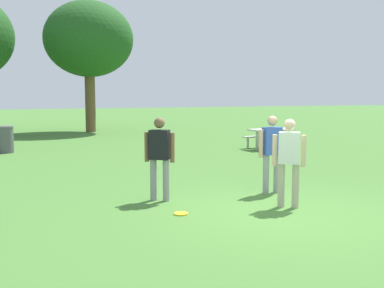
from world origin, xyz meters
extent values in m
plane|color=#447530|center=(0.00, 0.00, 0.00)|extent=(120.00, 120.00, 0.00)
cylinder|color=#B7AD93|center=(0.50, 0.17, 0.41)|extent=(0.13, 0.13, 0.82)
cylinder|color=#B7AD93|center=(0.29, 0.32, 0.41)|extent=(0.13, 0.13, 0.82)
cube|color=white|center=(0.39, 0.25, 1.11)|extent=(0.44, 0.40, 0.58)
sphere|color=beige|center=(0.39, 0.25, 1.53)|extent=(0.21, 0.21, 0.21)
cylinder|color=beige|center=(0.61, 0.10, 1.06)|extent=(0.09, 0.09, 0.58)
cylinder|color=beige|center=(0.18, 0.39, 1.06)|extent=(0.09, 0.09, 0.58)
cylinder|color=gray|center=(-1.74, 1.74, 0.41)|extent=(0.13, 0.13, 0.82)
cylinder|color=gray|center=(-1.53, 1.59, 0.41)|extent=(0.13, 0.13, 0.82)
cube|color=black|center=(-1.63, 1.66, 1.11)|extent=(0.44, 0.40, 0.58)
sphere|color=brown|center=(-1.63, 1.66, 1.53)|extent=(0.21, 0.21, 0.21)
cylinder|color=brown|center=(-1.85, 1.81, 1.06)|extent=(0.09, 0.09, 0.58)
cylinder|color=brown|center=(-1.42, 1.52, 1.06)|extent=(0.09, 0.09, 0.58)
cylinder|color=gray|center=(0.91, 1.43, 0.41)|extent=(0.13, 0.13, 0.82)
cylinder|color=gray|center=(0.65, 1.44, 0.41)|extent=(0.13, 0.13, 0.82)
cube|color=#3856B7|center=(0.78, 1.43, 1.11)|extent=(0.39, 0.23, 0.58)
sphere|color=tan|center=(0.78, 1.43, 1.53)|extent=(0.21, 0.21, 0.21)
cylinder|color=tan|center=(1.04, 1.43, 1.06)|extent=(0.09, 0.09, 0.58)
cylinder|color=tan|center=(0.52, 1.44, 1.06)|extent=(0.09, 0.09, 0.58)
cylinder|color=yellow|center=(-1.62, 0.54, 0.01)|extent=(0.26, 0.26, 0.03)
cube|color=beige|center=(4.98, 8.09, 0.74)|extent=(1.78, 0.96, 0.06)
cube|color=#B6B2A8|center=(5.05, 7.52, 0.44)|extent=(1.72, 0.46, 0.05)
cube|color=#B6B2A8|center=(4.91, 8.67, 0.44)|extent=(1.72, 0.46, 0.05)
cylinder|color=#B6B2A8|center=(4.32, 8.01, 0.35)|extent=(0.11, 0.11, 0.71)
cylinder|color=#B6B2A8|center=(4.39, 7.44, 0.21)|extent=(0.09, 0.09, 0.41)
cylinder|color=#B6B2A8|center=(4.25, 8.59, 0.21)|extent=(0.09, 0.09, 0.41)
cylinder|color=#B6B2A8|center=(5.63, 8.17, 0.35)|extent=(0.11, 0.11, 0.71)
cylinder|color=#B6B2A8|center=(5.70, 7.60, 0.21)|extent=(0.09, 0.09, 0.41)
cylinder|color=#B6B2A8|center=(5.57, 8.75, 0.21)|extent=(0.09, 0.09, 0.41)
cylinder|color=#515156|center=(-4.40, 10.73, 0.45)|extent=(0.56, 0.56, 0.90)
cylinder|color=slate|center=(-4.40, 10.73, 0.93)|extent=(0.59, 0.59, 0.06)
cylinder|color=brown|center=(0.01, 18.66, 1.87)|extent=(0.55, 0.55, 3.73)
ellipsoid|color=#21511E|center=(0.01, 18.66, 5.05)|extent=(4.81, 4.81, 4.09)
camera|label=1|loc=(-4.41, -6.71, 2.09)|focal=42.59mm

